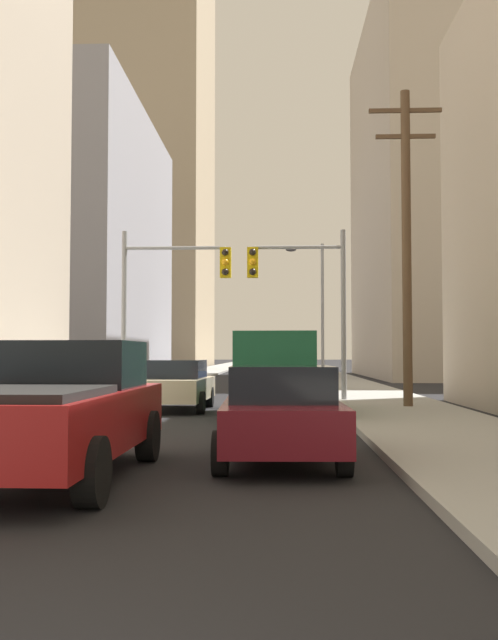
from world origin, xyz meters
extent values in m
cube|color=#9E9E99|center=(-5.06, 50.00, 0.07)|extent=(3.69, 160.00, 0.15)
cube|color=#9E9E99|center=(5.06, 50.00, 0.07)|extent=(3.69, 160.00, 0.15)
cube|color=maroon|center=(-1.51, 7.47, 0.80)|extent=(2.04, 5.41, 0.80)
cube|color=black|center=(-1.51, 8.44, 1.55)|extent=(1.81, 1.81, 0.70)
cube|color=black|center=(-1.51, 6.12, 1.25)|extent=(1.78, 2.39, 0.10)
cylinder|color=black|center=(-2.47, 9.20, 0.40)|extent=(0.28, 0.80, 0.80)
cylinder|color=black|center=(-0.55, 9.20, 0.40)|extent=(0.28, 0.80, 0.80)
cylinder|color=black|center=(-0.55, 5.74, 0.40)|extent=(0.28, 0.80, 0.80)
cube|color=#195938|center=(1.56, 17.27, 1.31)|extent=(2.19, 5.27, 1.90)
cube|color=black|center=(1.56, 19.88, 1.73)|extent=(1.76, 0.08, 0.60)
cylinder|color=black|center=(0.60, 18.94, 0.36)|extent=(0.24, 0.72, 0.72)
cylinder|color=black|center=(2.52, 18.94, 0.36)|extent=(0.24, 0.72, 0.72)
cylinder|color=black|center=(0.60, 15.61, 0.36)|extent=(0.24, 0.72, 0.72)
cylinder|color=black|center=(2.52, 15.61, 0.36)|extent=(0.24, 0.72, 0.72)
cube|color=maroon|center=(1.59, 9.20, 0.65)|extent=(1.90, 4.24, 0.65)
cube|color=black|center=(1.59, 9.05, 1.25)|extent=(1.63, 1.94, 0.55)
cylinder|color=black|center=(0.72, 10.55, 0.32)|extent=(0.22, 0.64, 0.64)
cylinder|color=black|center=(2.45, 10.55, 0.32)|extent=(0.22, 0.64, 0.64)
cylinder|color=black|center=(0.72, 7.86, 0.32)|extent=(0.22, 0.64, 0.64)
cylinder|color=black|center=(2.45, 7.86, 0.32)|extent=(0.22, 0.64, 0.64)
cube|color=#C6B793|center=(-1.51, 19.33, 0.65)|extent=(1.95, 4.26, 0.65)
cube|color=black|center=(-1.51, 19.18, 1.25)|extent=(1.65, 1.96, 0.55)
cylinder|color=black|center=(-2.37, 20.68, 0.32)|extent=(0.22, 0.64, 0.64)
cylinder|color=black|center=(-0.64, 20.68, 0.32)|extent=(0.22, 0.64, 0.64)
cylinder|color=black|center=(-2.37, 17.99, 0.32)|extent=(0.22, 0.64, 0.64)
cylinder|color=black|center=(-0.64, 17.99, 0.32)|extent=(0.22, 0.64, 0.64)
cube|color=navy|center=(1.72, 27.87, 0.65)|extent=(1.93, 4.25, 0.65)
cube|color=black|center=(1.72, 27.72, 1.25)|extent=(1.64, 1.95, 0.55)
cylinder|color=black|center=(0.86, 29.21, 0.32)|extent=(0.22, 0.64, 0.64)
cylinder|color=black|center=(2.58, 29.21, 0.32)|extent=(0.22, 0.64, 0.64)
cylinder|color=black|center=(0.86, 26.53, 0.32)|extent=(0.22, 0.64, 0.64)
cylinder|color=black|center=(2.58, 26.53, 0.32)|extent=(0.22, 0.64, 0.64)
cylinder|color=gray|center=(-3.81, 22.40, 3.00)|extent=(0.18, 0.18, 6.00)
cylinder|color=gray|center=(-2.04, 22.40, 5.40)|extent=(3.55, 0.12, 0.12)
cube|color=gold|center=(-0.27, 22.40, 4.88)|extent=(0.38, 0.30, 1.05)
sphere|color=black|center=(-0.27, 22.23, 5.21)|extent=(0.24, 0.24, 0.24)
sphere|color=#F9A514|center=(-0.27, 22.23, 4.88)|extent=(0.24, 0.24, 0.24)
sphere|color=black|center=(-0.27, 22.23, 4.54)|extent=(0.24, 0.24, 0.24)
cylinder|color=gray|center=(3.81, 22.40, 3.00)|extent=(0.18, 0.18, 6.00)
cylinder|color=gray|center=(2.25, 22.40, 5.40)|extent=(3.13, 0.12, 0.12)
cube|color=gold|center=(0.68, 22.40, 4.88)|extent=(0.38, 0.30, 1.05)
sphere|color=black|center=(0.68, 22.23, 5.21)|extent=(0.24, 0.24, 0.24)
sphere|color=#F9A514|center=(0.68, 22.23, 4.88)|extent=(0.24, 0.24, 0.24)
sphere|color=black|center=(0.68, 22.23, 4.54)|extent=(0.24, 0.24, 0.24)
cylinder|color=brown|center=(5.43, 19.29, 4.85)|extent=(0.28, 0.28, 9.70)
cube|color=brown|center=(5.43, 19.29, 9.10)|extent=(2.20, 0.12, 0.12)
cube|color=brown|center=(5.43, 19.29, 8.30)|extent=(1.80, 0.12, 0.12)
cylinder|color=gray|center=(3.91, 35.19, 3.75)|extent=(0.16, 0.16, 7.50)
cylinder|color=gray|center=(3.09, 35.19, 7.30)|extent=(1.65, 0.10, 0.10)
ellipsoid|color=#4C4C51|center=(2.26, 35.19, 7.20)|extent=(0.56, 0.32, 0.20)
cube|color=tan|center=(-17.23, 93.04, 29.09)|extent=(18.45, 25.22, 58.19)
camera|label=1|loc=(1.52, -2.14, 1.71)|focal=39.92mm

